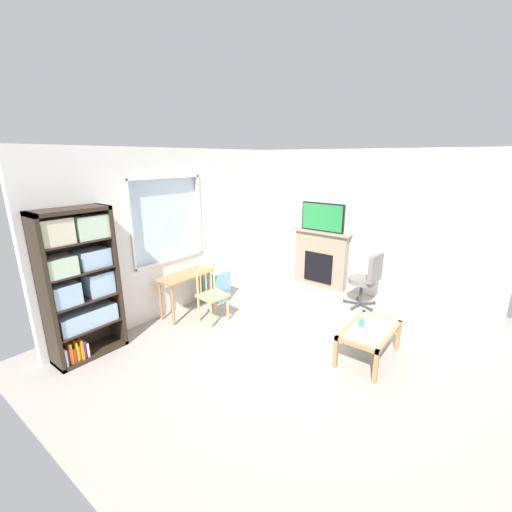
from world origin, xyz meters
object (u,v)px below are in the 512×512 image
(office_chair, at_px, (367,278))
(sippy_cup, at_px, (361,322))
(wooden_chair, at_px, (211,294))
(desk_under_window, at_px, (186,281))
(fireplace, at_px, (321,258))
(tv, at_px, (323,217))
(plastic_drawer_unit, at_px, (216,285))
(coffee_table, at_px, (370,333))
(bookshelf, at_px, (79,280))

(office_chair, distance_m, sippy_cup, 1.60)
(office_chair, bearing_deg, wooden_chair, 138.93)
(desk_under_window, bearing_deg, office_chair, -47.27)
(fireplace, bearing_deg, tv, 180.00)
(desk_under_window, distance_m, plastic_drawer_unit, 0.82)
(plastic_drawer_unit, bearing_deg, sippy_cup, -93.09)
(office_chair, relative_size, sippy_cup, 11.11)
(coffee_table, bearing_deg, bookshelf, 126.50)
(wooden_chair, bearing_deg, office_chair, -41.07)
(desk_under_window, bearing_deg, plastic_drawer_unit, 3.76)
(wooden_chair, height_order, office_chair, office_chair)
(plastic_drawer_unit, xyz_separation_m, tv, (1.81, -1.21, 1.17))
(tv, height_order, coffee_table, tv)
(tv, bearing_deg, desk_under_window, 155.79)
(desk_under_window, relative_size, sippy_cup, 10.44)
(bookshelf, xyz_separation_m, office_chair, (3.77, -2.41, -0.52))
(fireplace, xyz_separation_m, tv, (-0.02, 0.00, 0.86))
(office_chair, bearing_deg, bookshelf, 147.47)
(fireplace, height_order, office_chair, fireplace)
(desk_under_window, xyz_separation_m, wooden_chair, (0.08, -0.51, -0.12))
(coffee_table, bearing_deg, plastic_drawer_unit, 86.69)
(wooden_chair, distance_m, sippy_cup, 2.34)
(wooden_chair, relative_size, tv, 1.00)
(desk_under_window, height_order, office_chair, office_chair)
(wooden_chair, xyz_separation_m, tv, (2.49, -0.64, 0.98))
(wooden_chair, height_order, coffee_table, wooden_chair)
(wooden_chair, xyz_separation_m, sippy_cup, (0.53, -2.28, 0.01))
(wooden_chair, bearing_deg, plastic_drawer_unit, 39.43)
(bookshelf, xyz_separation_m, coffee_table, (2.24, -3.02, -0.71))
(plastic_drawer_unit, bearing_deg, tv, -33.69)
(plastic_drawer_unit, bearing_deg, fireplace, -33.42)
(tv, bearing_deg, office_chair, -111.36)
(bookshelf, distance_m, office_chair, 4.50)
(office_chair, bearing_deg, fireplace, 67.86)
(sippy_cup, bearing_deg, wooden_chair, 103.16)
(plastic_drawer_unit, distance_m, sippy_cup, 2.85)
(wooden_chair, bearing_deg, tv, -14.42)
(plastic_drawer_unit, xyz_separation_m, fireplace, (1.83, -1.21, 0.31))
(wooden_chair, relative_size, fireplace, 0.74)
(plastic_drawer_unit, bearing_deg, wooden_chair, -140.57)
(wooden_chair, distance_m, plastic_drawer_unit, 0.91)
(bookshelf, height_order, plastic_drawer_unit, bookshelf)
(wooden_chair, xyz_separation_m, office_chair, (2.05, -1.78, 0.09))
(desk_under_window, relative_size, fireplace, 0.77)
(bookshelf, height_order, tv, bookshelf)
(desk_under_window, distance_m, sippy_cup, 2.86)
(coffee_table, relative_size, sippy_cup, 10.65)
(sippy_cup, bearing_deg, tv, 39.83)
(desk_under_window, xyz_separation_m, office_chair, (2.12, -2.30, -0.03))
(fireplace, bearing_deg, wooden_chair, 165.68)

